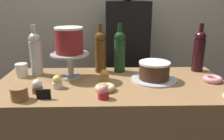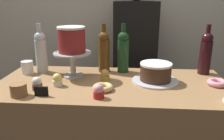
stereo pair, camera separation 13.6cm
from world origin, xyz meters
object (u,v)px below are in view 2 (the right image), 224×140
object	(u,v)px
cupcake_strawberry	(99,92)
cupcake_caramel	(105,75)
chocolate_round_cake	(156,72)
donut_glazed	(103,87)
wine_bottle_amber	(104,51)
cake_stand_pedestal	(73,60)
white_layer_cake	(72,40)
barista_figure	(134,68)
wine_bottle_green	(123,51)
donut_pink	(217,83)
cupcake_lemon	(57,80)
price_sign_chalkboard	(41,91)
wine_bottle_dark_red	(206,52)
wine_bottle_clear	(41,51)
cupcake_vanilla	(37,84)
cookie_stack	(19,90)

from	to	relation	value
cupcake_strawberry	cupcake_caramel	size ratio (longest dim) A/B	1.00
chocolate_round_cake	donut_glazed	bearing A→B (deg)	-151.86
wine_bottle_amber	cupcake_strawberry	size ratio (longest dim) A/B	4.38
cake_stand_pedestal	cupcake_strawberry	size ratio (longest dim) A/B	3.18
white_layer_cake	cupcake_caramel	distance (m)	0.30
cake_stand_pedestal	barista_figure	xyz separation A→B (m)	(0.40, 0.56, -0.21)
wine_bottle_green	cupcake_caramel	size ratio (longest dim) A/B	4.38
cupcake_caramel	donut_pink	bearing A→B (deg)	-2.00
cupcake_lemon	wine_bottle_green	bearing A→B (deg)	38.87
cupcake_lemon	price_sign_chalkboard	world-z (taller)	cupcake_lemon
wine_bottle_amber	wine_bottle_green	bearing A→B (deg)	1.98
wine_bottle_dark_red	barista_figure	distance (m)	0.67
wine_bottle_clear	donut_glazed	world-z (taller)	wine_bottle_clear
cupcake_lemon	wine_bottle_dark_red	bearing A→B (deg)	18.14
cupcake_vanilla	cookie_stack	world-z (taller)	cupcake_vanilla
cake_stand_pedestal	donut_pink	size ratio (longest dim) A/B	2.11
cupcake_caramel	barista_figure	world-z (taller)	barista_figure
barista_figure	cupcake_strawberry	bearing A→B (deg)	-102.51
donut_pink	cupcake_strawberry	bearing A→B (deg)	-160.85
wine_bottle_amber	cookie_stack	size ratio (longest dim) A/B	3.87
wine_bottle_green	wine_bottle_amber	distance (m)	0.13
wine_bottle_clear	cupcake_vanilla	distance (m)	0.34
cake_stand_pedestal	chocolate_round_cake	xyz separation A→B (m)	(0.51, -0.05, -0.05)
cupcake_caramel	price_sign_chalkboard	world-z (taller)	cupcake_caramel
cake_stand_pedestal	cupcake_lemon	bearing A→B (deg)	-107.44
barista_figure	wine_bottle_amber	bearing A→B (deg)	-116.39
wine_bottle_green	donut_pink	world-z (taller)	wine_bottle_green
donut_glazed	barista_figure	size ratio (longest dim) A/B	0.07
chocolate_round_cake	cookie_stack	size ratio (longest dim) A/B	2.24
wine_bottle_clear	chocolate_round_cake	bearing A→B (deg)	-9.74
cake_stand_pedestal	cupcake_vanilla	world-z (taller)	cake_stand_pedestal
cupcake_strawberry	cupcake_caramel	xyz separation A→B (m)	(0.00, 0.25, 0.00)
wine_bottle_amber	cupcake_strawberry	distance (m)	0.45
white_layer_cake	price_sign_chalkboard	world-z (taller)	white_layer_cake
cookie_stack	wine_bottle_dark_red	bearing A→B (deg)	23.09
cake_stand_pedestal	cookie_stack	xyz separation A→B (m)	(-0.21, -0.32, -0.08)
chocolate_round_cake	cupcake_lemon	world-z (taller)	chocolate_round_cake
cupcake_vanilla	price_sign_chalkboard	distance (m)	0.10
donut_glazed	cupcake_caramel	bearing A→B (deg)	91.70
wine_bottle_amber	cupcake_vanilla	xyz separation A→B (m)	(-0.33, -0.36, -0.11)
white_layer_cake	chocolate_round_cake	xyz separation A→B (m)	(0.51, -0.05, -0.18)
white_layer_cake	wine_bottle_clear	xyz separation A→B (m)	(-0.23, 0.08, -0.09)
donut_glazed	cupcake_strawberry	bearing A→B (deg)	-95.00
wine_bottle_dark_red	white_layer_cake	bearing A→B (deg)	-171.42
white_layer_cake	wine_bottle_green	world-z (taller)	wine_bottle_green
cake_stand_pedestal	barista_figure	distance (m)	0.72
cupcake_strawberry	donut_pink	size ratio (longest dim) A/B	0.66
cake_stand_pedestal	donut_pink	bearing A→B (deg)	-5.83
cookie_stack	barista_figure	size ratio (longest dim) A/B	0.05
white_layer_cake	wine_bottle_amber	size ratio (longest dim) A/B	0.52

